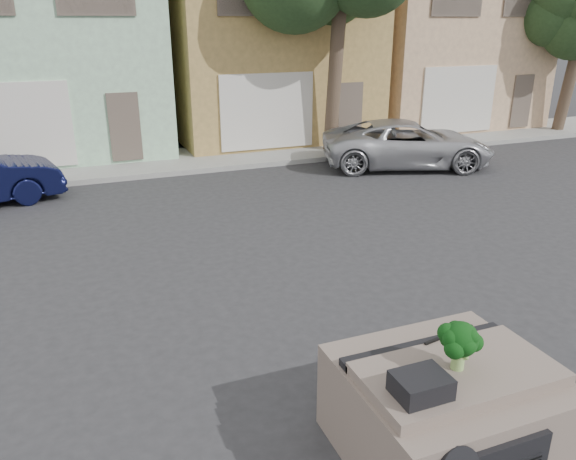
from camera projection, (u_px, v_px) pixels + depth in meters
ground_plane at (319, 318)px, 8.49m from camera, size 120.00×120.00×0.00m
sidewalk at (179, 161)px, 17.59m from camera, size 40.00×3.00×0.15m
townhouse_mint at (42, 34)px, 18.55m from camera, size 7.20×8.20×7.55m
townhouse_tan at (257, 32)px, 21.15m from camera, size 7.20×8.20×7.55m
townhouse_beige at (424, 31)px, 23.75m from camera, size 7.20×8.20×7.55m
silver_pickup at (406, 167)px, 17.22m from camera, size 5.58×3.89×1.41m
tree_near at (336, 19)px, 17.24m from camera, size 4.40×4.00×8.50m
tree_far at (573, 54)px, 21.15m from camera, size 3.20×3.00×6.00m
car_dashboard at (444, 407)px, 5.68m from camera, size 2.00×1.80×1.12m
instrument_hump at (421, 385)px, 4.95m from camera, size 0.48×0.38×0.20m
wiper_arm at (449, 335)px, 5.91m from camera, size 0.69×0.15×0.02m
broccoli at (460, 346)px, 5.27m from camera, size 0.50×0.50×0.50m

